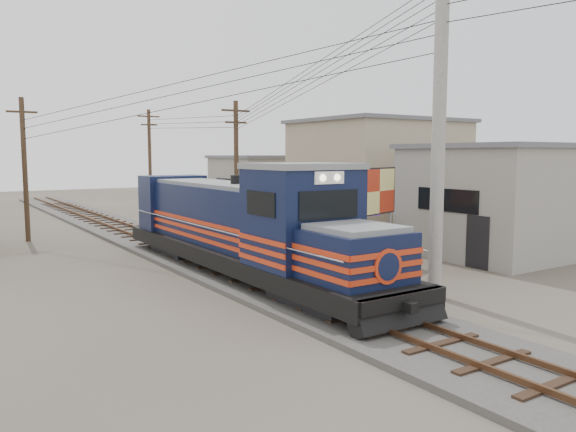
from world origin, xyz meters
TOP-DOWN VIEW (x-y plane):
  - ground at (0.00, 0.00)m, footprint 120.00×120.00m
  - ballast at (0.00, 10.00)m, footprint 3.60×70.00m
  - track at (0.00, 10.00)m, footprint 1.15×70.00m
  - locomotive at (0.00, 5.00)m, footprint 2.87×15.59m
  - utility_pole_main at (3.50, -0.50)m, footprint 0.40×0.40m
  - wooden_pole_mid at (4.50, 14.00)m, footprint 1.60×0.24m
  - wooden_pole_far at (4.80, 28.00)m, footprint 1.60×0.24m
  - wooden_pole_left at (-5.00, 18.00)m, footprint 1.60×0.24m
  - power_lines at (-0.14, 8.49)m, footprint 9.65×19.00m
  - shophouse_front at (11.50, 3.00)m, footprint 7.35×6.30m
  - shophouse_mid at (12.50, 12.00)m, footprint 8.40×7.35m
  - shophouse_back at (11.00, 22.00)m, footprint 6.30×6.30m
  - billboard at (5.19, 3.89)m, footprint 2.35×0.90m
  - market_umbrella at (6.60, 6.63)m, footprint 2.44×2.44m
  - vendor at (5.75, 6.80)m, footprint 0.75×0.65m
  - plant_nursery at (4.90, 4.63)m, footprint 3.44×2.92m

SIDE VIEW (x-z plane):
  - ground at x=0.00m, z-range 0.00..0.00m
  - ballast at x=0.00m, z-range 0.00..0.16m
  - track at x=0.00m, z-range 0.20..0.32m
  - plant_nursery at x=4.90m, z-range -0.13..0.98m
  - vendor at x=5.75m, z-range 0.00..1.74m
  - locomotive at x=0.00m, z-range -0.24..3.63m
  - market_umbrella at x=6.60m, z-range 0.82..2.99m
  - shophouse_back at x=11.00m, z-range 0.01..4.21m
  - shophouse_front at x=11.50m, z-range 0.01..4.71m
  - billboard at x=5.19m, z-range 0.90..4.67m
  - shophouse_mid at x=12.50m, z-range 0.01..6.21m
  - wooden_pole_mid at x=4.50m, z-range 0.18..7.18m
  - wooden_pole_left at x=-5.00m, z-range 0.18..7.18m
  - wooden_pole_far at x=4.80m, z-range 0.18..7.68m
  - utility_pole_main at x=3.50m, z-range 0.00..10.00m
  - power_lines at x=-0.14m, z-range 5.91..9.21m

